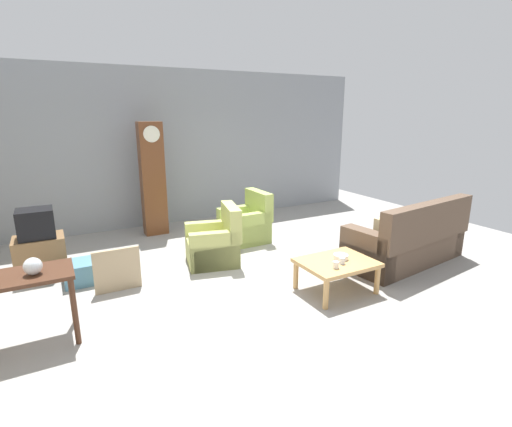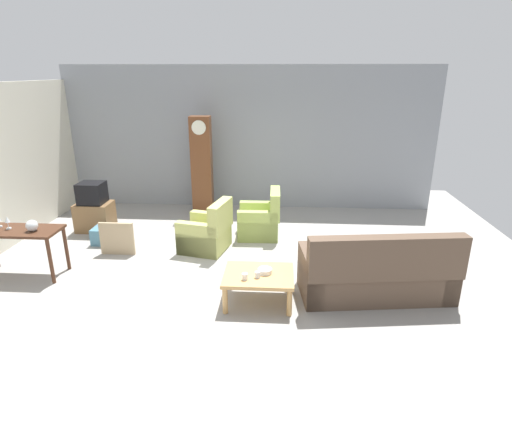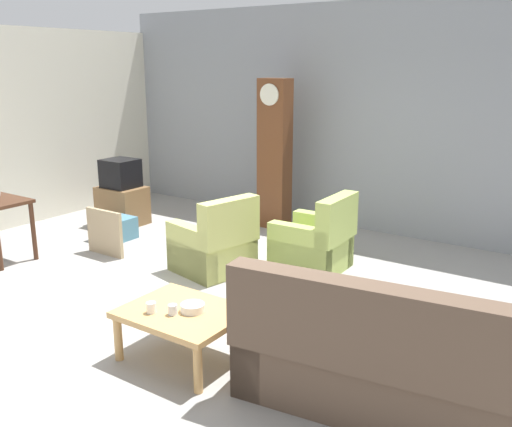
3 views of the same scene
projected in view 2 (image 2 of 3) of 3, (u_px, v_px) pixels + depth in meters
ground_plane at (230, 274)px, 6.54m from camera, size 10.40×10.40×0.00m
garage_door_wall at (249, 138)px, 9.41m from camera, size 8.40×0.16×3.20m
couch_floral at (377, 274)px, 5.77m from camera, size 2.19×1.14×1.04m
armchair_olive_near at (207, 234)px, 7.34m from camera, size 0.94×0.92×0.92m
armchair_olive_far at (261, 221)px, 7.96m from camera, size 0.81×0.78×0.92m
coffee_table_wood at (259, 278)px, 5.64m from camera, size 0.96×0.76×0.43m
console_table_dark at (18, 236)px, 6.31m from camera, size 1.30×0.56×0.77m
grandfather_clock at (202, 166)px, 8.98m from camera, size 0.44×0.30×2.16m
tv_stand_cabinet at (95, 216)px, 8.28m from camera, size 0.68×0.52×0.57m
tv_crt at (92, 193)px, 8.11m from camera, size 0.48×0.44×0.42m
framed_picture_leaning at (117, 239)px, 7.15m from camera, size 0.60×0.05×0.59m
storage_box_blue at (107, 235)px, 7.71m from camera, size 0.47×0.46×0.30m
glass_dome_cloche at (32, 226)px, 6.18m from camera, size 0.17×0.17×0.17m
cup_white_porcelain at (245, 277)px, 5.45m from camera, size 0.08×0.08×0.09m
cup_blue_rimmed at (258, 275)px, 5.50m from camera, size 0.07×0.07×0.08m
bowl_white_stacked at (265, 271)px, 5.63m from camera, size 0.20×0.20×0.07m
wine_glass_short at (7, 221)px, 6.24m from camera, size 0.08×0.08×0.20m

